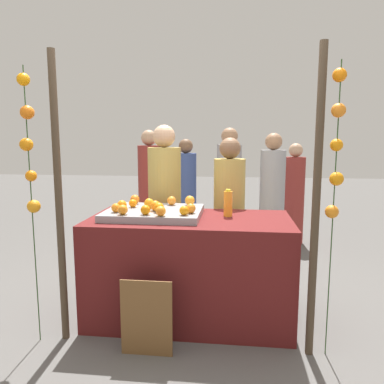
% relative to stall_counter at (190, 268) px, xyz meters
% --- Properties ---
extents(ground_plane, '(24.00, 24.00, 0.00)m').
position_rel_stall_counter_xyz_m(ground_plane, '(0.00, 0.00, -0.45)').
color(ground_plane, '#565451').
extents(stall_counter, '(1.71, 0.85, 0.90)m').
position_rel_stall_counter_xyz_m(stall_counter, '(0.00, 0.00, 0.00)').
color(stall_counter, '#5B1919').
rests_on(stall_counter, ground_plane).
extents(orange_tray, '(0.82, 0.65, 0.06)m').
position_rel_stall_counter_xyz_m(orange_tray, '(-0.32, 0.03, 0.48)').
color(orange_tray, gray).
rests_on(orange_tray, stall_counter).
extents(orange_0, '(0.07, 0.07, 0.07)m').
position_rel_stall_counter_xyz_m(orange_0, '(-0.53, 0.10, 0.54)').
color(orange_0, orange).
rests_on(orange_0, orange_tray).
extents(orange_1, '(0.08, 0.08, 0.08)m').
position_rel_stall_counter_xyz_m(orange_1, '(-0.52, -0.22, 0.55)').
color(orange_1, orange).
rests_on(orange_1, orange_tray).
extents(orange_2, '(0.08, 0.08, 0.08)m').
position_rel_stall_counter_xyz_m(orange_2, '(-0.59, -0.01, 0.55)').
color(orange_2, orange).
rests_on(orange_2, orange_tray).
extents(orange_3, '(0.08, 0.08, 0.08)m').
position_rel_stall_counter_xyz_m(orange_3, '(-0.25, -0.11, 0.55)').
color(orange_3, orange).
rests_on(orange_3, orange_tray).
extents(orange_4, '(0.08, 0.08, 0.08)m').
position_rel_stall_counter_xyz_m(orange_4, '(0.02, -0.10, 0.55)').
color(orange_4, orange).
rests_on(orange_4, orange_tray).
extents(orange_5, '(0.08, 0.08, 0.08)m').
position_rel_stall_counter_xyz_m(orange_5, '(-0.02, -0.19, 0.55)').
color(orange_5, orange).
rests_on(orange_5, orange_tray).
extents(orange_6, '(0.09, 0.09, 0.09)m').
position_rel_stall_counter_xyz_m(orange_6, '(-0.03, 0.25, 0.55)').
color(orange_6, orange).
rests_on(orange_6, orange_tray).
extents(orange_7, '(0.09, 0.09, 0.09)m').
position_rel_stall_counter_xyz_m(orange_7, '(-0.29, -0.04, 0.55)').
color(orange_7, orange).
rests_on(orange_7, orange_tray).
extents(orange_8, '(0.08, 0.08, 0.08)m').
position_rel_stall_counter_xyz_m(orange_8, '(-0.20, 0.25, 0.55)').
color(orange_8, orange).
rests_on(orange_8, orange_tray).
extents(orange_9, '(0.09, 0.09, 0.09)m').
position_rel_stall_counter_xyz_m(orange_9, '(-0.55, 0.27, 0.55)').
color(orange_9, orange).
rests_on(orange_9, orange_tray).
extents(orange_10, '(0.08, 0.08, 0.08)m').
position_rel_stall_counter_xyz_m(orange_10, '(-0.60, -0.14, 0.55)').
color(orange_10, orange).
rests_on(orange_10, orange_tray).
extents(orange_11, '(0.08, 0.08, 0.08)m').
position_rel_stall_counter_xyz_m(orange_11, '(-0.34, -0.21, 0.55)').
color(orange_11, orange).
rests_on(orange_11, orange_tray).
extents(orange_12, '(0.08, 0.08, 0.08)m').
position_rel_stall_counter_xyz_m(orange_12, '(-0.20, -0.24, 0.55)').
color(orange_12, orange).
rests_on(orange_12, orange_tray).
extents(orange_13, '(0.09, 0.09, 0.09)m').
position_rel_stall_counter_xyz_m(orange_13, '(-0.37, 0.08, 0.55)').
color(orange_13, orange).
rests_on(orange_13, orange_tray).
extents(juice_bottle, '(0.08, 0.08, 0.24)m').
position_rel_stall_counter_xyz_m(juice_bottle, '(0.32, 0.10, 0.56)').
color(juice_bottle, orange).
rests_on(juice_bottle, stall_counter).
extents(chalkboard_sign, '(0.38, 0.03, 0.58)m').
position_rel_stall_counter_xyz_m(chalkboard_sign, '(-0.24, -0.62, -0.17)').
color(chalkboard_sign, brown).
rests_on(chalkboard_sign, ground_plane).
extents(vendor_left, '(0.34, 0.34, 1.70)m').
position_rel_stall_counter_xyz_m(vendor_left, '(-0.35, 0.68, 0.35)').
color(vendor_left, tan).
rests_on(vendor_left, ground_plane).
extents(vendor_right, '(0.32, 0.32, 1.58)m').
position_rel_stall_counter_xyz_m(vendor_right, '(0.32, 0.66, 0.29)').
color(vendor_right, tan).
rests_on(vendor_right, ground_plane).
extents(crowd_person_0, '(0.31, 0.31, 1.56)m').
position_rel_stall_counter_xyz_m(crowd_person_0, '(-0.35, 2.34, 0.28)').
color(crowd_person_0, '#384C8C').
rests_on(crowd_person_0, ground_plane).
extents(crowd_person_1, '(0.33, 0.33, 1.64)m').
position_rel_stall_counter_xyz_m(crowd_person_1, '(0.87, 1.84, 0.31)').
color(crowd_person_1, '#99999E').
rests_on(crowd_person_1, ground_plane).
extents(crowd_person_2, '(0.34, 0.34, 1.69)m').
position_rel_stall_counter_xyz_m(crowd_person_2, '(-0.89, 2.30, 0.34)').
color(crowd_person_2, maroon).
rests_on(crowd_person_2, ground_plane).
extents(crowd_person_3, '(0.30, 0.30, 1.50)m').
position_rel_stall_counter_xyz_m(crowd_person_3, '(1.26, 2.50, 0.25)').
color(crowd_person_3, maroon).
rests_on(crowd_person_3, ground_plane).
extents(crowd_person_4, '(0.34, 0.34, 1.71)m').
position_rel_stall_counter_xyz_m(crowd_person_4, '(0.30, 2.12, 0.35)').
color(crowd_person_4, '#99999E').
rests_on(crowd_person_4, ground_plane).
extents(canopy_post_left, '(0.06, 0.06, 2.20)m').
position_rel_stall_counter_xyz_m(canopy_post_left, '(-0.94, -0.46, 0.65)').
color(canopy_post_left, '#473828').
rests_on(canopy_post_left, ground_plane).
extents(canopy_post_right, '(0.06, 0.06, 2.20)m').
position_rel_stall_counter_xyz_m(canopy_post_right, '(0.94, -0.46, 0.65)').
color(canopy_post_right, '#473828').
rests_on(canopy_post_right, ground_plane).
extents(garland_strand_left, '(0.12, 0.11, 2.08)m').
position_rel_stall_counter_xyz_m(garland_strand_left, '(-1.12, -0.52, 1.06)').
color(garland_strand_left, '#2D4C23').
rests_on(garland_strand_left, ground_plane).
extents(garland_strand_right, '(0.11, 0.11, 2.08)m').
position_rel_stall_counter_xyz_m(garland_strand_right, '(1.05, -0.46, 1.06)').
color(garland_strand_right, '#2D4C23').
rests_on(garland_strand_right, ground_plane).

